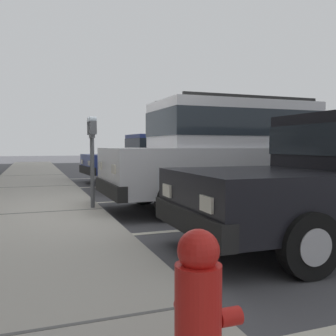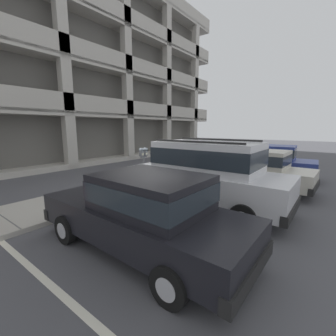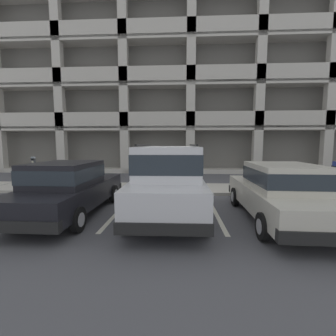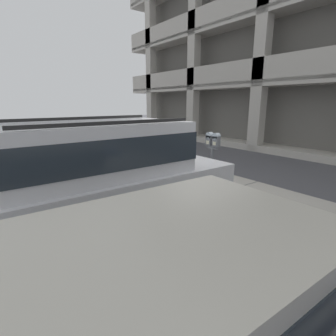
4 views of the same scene
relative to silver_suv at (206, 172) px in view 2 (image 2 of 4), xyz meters
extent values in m
cube|color=#4C4C51|center=(-0.07, 2.25, -1.14)|extent=(80.00, 80.00, 0.10)
cube|color=#ADA89E|center=(-0.07, 3.55, -1.03)|extent=(40.00, 2.20, 0.12)
cube|color=#606060|center=(-4.07, 3.55, -0.97)|extent=(0.03, 2.16, 0.00)
cube|color=#606060|center=(-0.07, 3.55, -0.97)|extent=(0.03, 2.16, 0.00)
cube|color=#606060|center=(3.93, 3.55, -0.97)|extent=(0.03, 2.16, 0.00)
cube|color=#606060|center=(7.93, 3.55, -0.97)|extent=(0.03, 2.16, 0.00)
cube|color=silver|center=(-4.47, 0.85, -1.08)|extent=(0.12, 4.80, 0.01)
cube|color=silver|center=(-1.54, 0.85, -1.08)|extent=(0.12, 4.80, 0.01)
cube|color=silver|center=(1.39, 0.85, -1.08)|extent=(0.12, 4.80, 0.01)
cube|color=silver|center=(4.33, 0.85, -1.08)|extent=(0.12, 4.80, 0.01)
cube|color=silver|center=(7.26, 0.85, -1.08)|extent=(0.12, 4.80, 0.01)
cube|color=silver|center=(0.00, 0.02, -0.36)|extent=(1.88, 4.72, 0.80)
cube|color=silver|center=(0.00, -0.03, 0.46)|extent=(1.64, 2.93, 0.84)
cube|color=#232B33|center=(0.00, -0.03, 0.48)|extent=(1.67, 2.95, 0.46)
cube|color=black|center=(-0.02, 2.33, -0.64)|extent=(1.88, 0.18, 0.24)
cube|color=black|center=(0.02, -2.29, -0.64)|extent=(1.88, 0.18, 0.24)
cube|color=silver|center=(0.55, 2.39, -0.28)|extent=(0.24, 0.03, 0.14)
cube|color=silver|center=(-0.59, 2.38, -0.28)|extent=(0.24, 0.03, 0.14)
cylinder|color=black|center=(0.89, 1.49, -0.76)|extent=(0.21, 0.66, 0.66)
cylinder|color=#B2B2B7|center=(0.89, 1.49, -0.76)|extent=(0.22, 0.36, 0.36)
cylinder|color=black|center=(-0.91, 1.47, -0.76)|extent=(0.21, 0.66, 0.66)
cylinder|color=#B2B2B7|center=(-0.91, 1.47, -0.76)|extent=(0.22, 0.36, 0.36)
cylinder|color=black|center=(0.91, -1.43, -0.76)|extent=(0.21, 0.66, 0.66)
cylinder|color=#B2B2B7|center=(0.91, -1.43, -0.76)|extent=(0.22, 0.36, 0.36)
cylinder|color=black|center=(-0.89, -1.44, -0.76)|extent=(0.21, 0.66, 0.66)
cylinder|color=#B2B2B7|center=(-0.89, -1.44, -0.76)|extent=(0.22, 0.36, 0.36)
cube|color=black|center=(0.69, -0.02, 0.92)|extent=(0.07, 2.62, 0.05)
cube|color=black|center=(-0.69, -0.03, 0.92)|extent=(0.07, 2.62, 0.05)
cube|color=black|center=(-2.84, -0.09, -0.49)|extent=(1.75, 4.42, 0.60)
cube|color=black|center=(-2.85, -0.39, 0.13)|extent=(1.52, 2.00, 0.64)
cube|color=#232B33|center=(-2.85, -0.39, 0.15)|extent=(1.54, 2.02, 0.35)
cube|color=black|center=(-2.82, 2.07, -0.67)|extent=(1.74, 0.18, 0.24)
cube|color=black|center=(-2.87, -2.25, -0.67)|extent=(1.74, 0.18, 0.24)
cube|color=silver|center=(-2.29, 2.11, -0.43)|extent=(0.24, 0.03, 0.14)
cube|color=silver|center=(-3.34, 2.13, -0.43)|extent=(0.24, 0.03, 0.14)
cylinder|color=black|center=(-1.99, 1.26, -0.79)|extent=(0.17, 0.60, 0.60)
cylinder|color=#B2B2B7|center=(-1.99, 1.26, -0.79)|extent=(0.18, 0.33, 0.33)
cylinder|color=black|center=(-3.66, 1.29, -0.79)|extent=(0.17, 0.60, 0.60)
cylinder|color=#B2B2B7|center=(-3.66, 1.29, -0.79)|extent=(0.18, 0.33, 0.33)
cylinder|color=black|center=(-2.03, -1.46, -0.79)|extent=(0.17, 0.60, 0.60)
cylinder|color=#B2B2B7|center=(-2.03, -1.46, -0.79)|extent=(0.18, 0.33, 0.33)
cylinder|color=black|center=(-3.69, -1.44, -0.79)|extent=(0.17, 0.60, 0.60)
cylinder|color=#B2B2B7|center=(-3.69, -1.44, -0.79)|extent=(0.18, 0.33, 0.33)
cube|color=beige|center=(2.95, -0.35, -0.49)|extent=(1.81, 4.44, 0.60)
cube|color=beige|center=(2.94, -0.65, 0.13)|extent=(1.54, 2.02, 0.64)
cube|color=#232B33|center=(2.94, -0.65, 0.15)|extent=(1.57, 2.04, 0.35)
cube|color=black|center=(3.01, 1.81, -0.67)|extent=(1.74, 0.20, 0.24)
cube|color=black|center=(2.90, -2.51, -0.67)|extent=(1.74, 0.20, 0.24)
cube|color=silver|center=(3.53, 1.85, -0.43)|extent=(0.24, 0.04, 0.14)
cube|color=silver|center=(2.48, 1.88, -0.43)|extent=(0.24, 0.04, 0.14)
cylinder|color=black|center=(3.82, 1.00, -0.79)|extent=(0.17, 0.60, 0.60)
cylinder|color=#B2B2B7|center=(3.82, 1.00, -0.79)|extent=(0.19, 0.33, 0.33)
cylinder|color=black|center=(2.15, 1.04, -0.79)|extent=(0.17, 0.60, 0.60)
cylinder|color=#B2B2B7|center=(2.15, 1.04, -0.79)|extent=(0.19, 0.33, 0.33)
cylinder|color=black|center=(3.75, -1.73, -0.79)|extent=(0.17, 0.60, 0.60)
cylinder|color=#B2B2B7|center=(3.75, -1.73, -0.79)|extent=(0.19, 0.33, 0.33)
cylinder|color=black|center=(2.09, -1.69, -0.79)|extent=(0.17, 0.60, 0.60)
cylinder|color=#B2B2B7|center=(2.09, -1.69, -0.79)|extent=(0.19, 0.33, 0.33)
cube|color=navy|center=(5.60, -0.19, -0.49)|extent=(2.02, 4.51, 0.60)
cube|color=navy|center=(5.62, -0.49, 0.13)|extent=(1.64, 2.08, 0.64)
cube|color=#232B33|center=(5.62, -0.49, 0.15)|extent=(1.66, 2.11, 0.35)
cube|color=black|center=(5.44, 1.97, -0.67)|extent=(1.74, 0.29, 0.24)
cube|color=black|center=(5.76, -2.34, -0.67)|extent=(1.74, 0.29, 0.24)
cube|color=silver|center=(5.96, 2.06, -0.43)|extent=(0.24, 0.05, 0.14)
cube|color=silver|center=(4.91, 1.98, -0.43)|extent=(0.24, 0.05, 0.14)
cylinder|color=black|center=(6.33, 1.23, -0.79)|extent=(0.20, 0.61, 0.60)
cylinder|color=#B2B2B7|center=(6.33, 1.23, -0.79)|extent=(0.20, 0.34, 0.33)
cylinder|color=black|center=(4.67, 1.11, -0.79)|extent=(0.20, 0.61, 0.60)
cylinder|color=#B2B2B7|center=(4.67, 1.11, -0.79)|extent=(0.20, 0.34, 0.33)
cylinder|color=black|center=(6.53, -1.49, -0.79)|extent=(0.20, 0.61, 0.60)
cylinder|color=#B2B2B7|center=(6.53, -1.49, -0.79)|extent=(0.20, 0.34, 0.33)
cylinder|color=black|center=(4.87, -1.61, -0.79)|extent=(0.20, 0.61, 0.60)
cylinder|color=#B2B2B7|center=(4.87, -1.61, -0.79)|extent=(0.20, 0.34, 0.33)
cylinder|color=#595B60|center=(0.09, 2.60, -0.38)|extent=(0.07, 0.07, 1.18)
cube|color=#595B60|center=(0.09, 2.60, 0.24)|extent=(0.28, 0.06, 0.06)
cube|color=#515459|center=(-0.01, 2.60, 0.38)|extent=(0.15, 0.11, 0.22)
cylinder|color=#8C99A3|center=(-0.01, 2.60, 0.49)|extent=(0.15, 0.11, 0.15)
cube|color=#B7B293|center=(-0.01, 2.54, 0.34)|extent=(0.08, 0.01, 0.08)
cube|color=#515459|center=(0.19, 2.60, 0.38)|extent=(0.15, 0.11, 0.22)
cylinder|color=#8C99A3|center=(0.19, 2.60, 0.49)|extent=(0.15, 0.11, 0.15)
cube|color=#B7B293|center=(0.19, 2.54, 0.34)|extent=(0.08, 0.01, 0.08)
cube|color=#64625C|center=(1.03, 14.68, 4.91)|extent=(31.36, 8.80, 12.00)
cube|color=#B7B2A8|center=(1.03, 14.08, -0.94)|extent=(32.00, 10.00, 0.30)
cube|color=#B7B2A8|center=(1.03, 14.08, 2.06)|extent=(32.00, 10.00, 0.30)
cube|color=#B7B2A8|center=(1.03, 9.18, 2.61)|extent=(32.00, 0.20, 1.10)
cube|color=#B7B2A8|center=(1.03, 14.08, 5.06)|extent=(32.00, 10.00, 0.30)
cube|color=#B7B2A8|center=(1.03, 9.18, 5.61)|extent=(32.00, 0.20, 1.10)
cube|color=#B7B2A8|center=(1.03, 14.08, 8.06)|extent=(32.00, 10.00, 0.30)
cube|color=#B7B2A8|center=(1.03, 9.33, 4.91)|extent=(0.60, 0.50, 12.00)
cube|color=#B7B2A8|center=(5.61, 9.33, 4.91)|extent=(0.60, 0.50, 12.00)
cube|color=#B7B2A8|center=(10.18, 9.33, 4.91)|extent=(0.60, 0.50, 12.00)
cube|color=#B7B2A8|center=(14.75, 9.33, 4.91)|extent=(0.60, 0.50, 12.00)
camera|label=1|loc=(-6.27, 3.54, 0.08)|focal=40.00mm
camera|label=2|loc=(-5.80, -3.05, 1.30)|focal=24.00mm
camera|label=3|loc=(0.32, -6.38, 0.94)|focal=24.00mm
camera|label=4|loc=(4.09, -1.59, 1.20)|focal=28.00mm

